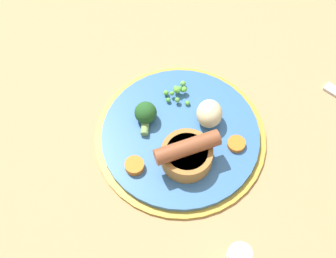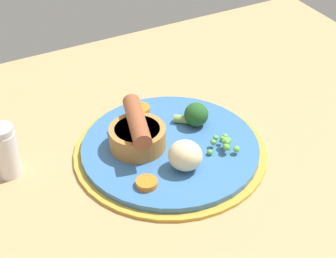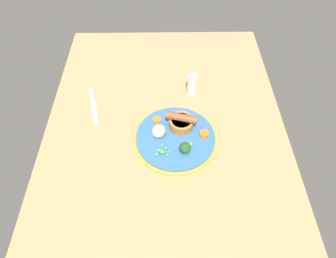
{
  "view_description": "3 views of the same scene",
  "coord_description": "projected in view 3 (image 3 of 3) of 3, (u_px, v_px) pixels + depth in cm",
  "views": [
    {
      "loc": [
        28.75,
        -30.29,
        83.17
      ],
      "look_at": [
        -6.33,
        -4.75,
        6.13
      ],
      "focal_mm": 60.0,
      "sensor_mm": 36.0,
      "label": 1
    },
    {
      "loc": [
        24.33,
        52.27,
        54.15
      ],
      "look_at": [
        -5.25,
        -4.27,
        6.54
      ],
      "focal_mm": 60.0,
      "sensor_mm": 36.0,
      "label": 2
    },
    {
      "loc": [
        -63.21,
        -0.39,
        80.76
      ],
      "look_at": [
        -4.29,
        -1.2,
        7.3
      ],
      "focal_mm": 32.0,
      "sensor_mm": 36.0,
      "label": 3
    }
  ],
  "objects": [
    {
      "name": "dining_table",
      "position": [
        164.0,
        130.0,
        1.01
      ],
      "size": [
        110.0,
        80.0,
        3.0
      ],
      "primitive_type": "cube",
      "color": "tan",
      "rests_on": "ground"
    },
    {
      "name": "dinner_plate",
      "position": [
        174.0,
        138.0,
        0.97
      ],
      "size": [
        27.71,
        27.71,
        1.4
      ],
      "color": "#B79333",
      "rests_on": "dining_table"
    },
    {
      "name": "potato_chunk_0",
      "position": [
        158.0,
        131.0,
        0.95
      ],
      "size": [
        6.24,
        6.17,
        4.34
      ],
      "primitive_type": "ellipsoid",
      "rotation": [
        0.0,
        0.0,
        2.46
      ],
      "color": "beige",
      "rests_on": "dinner_plate"
    },
    {
      "name": "sausage_pudding",
      "position": [
        180.0,
        122.0,
        0.97
      ],
      "size": [
        8.02,
        10.45,
        5.68
      ],
      "rotation": [
        0.0,
        0.0,
        1.3
      ],
      "color": "#AD7538",
      "rests_on": "dinner_plate"
    },
    {
      "name": "broccoli_floret_near",
      "position": [
        184.0,
        148.0,
        0.91
      ],
      "size": [
        4.78,
        4.42,
        3.61
      ],
      "rotation": [
        0.0,
        0.0,
        2.45
      ],
      "color": "#235623",
      "rests_on": "dinner_plate"
    },
    {
      "name": "carrot_slice_1",
      "position": [
        203.0,
        134.0,
        0.96
      ],
      "size": [
        4.21,
        4.21,
        1.16
      ],
      "primitive_type": "cylinder",
      "rotation": [
        0.0,
        0.0,
        3.76
      ],
      "color": "orange",
      "rests_on": "dinner_plate"
    },
    {
      "name": "carrot_slice_2",
      "position": [
        156.0,
        120.0,
        1.0
      ],
      "size": [
        4.0,
        4.0,
        0.83
      ],
      "primitive_type": "cylinder",
      "rotation": [
        0.0,
        0.0,
        0.89
      ],
      "color": "orange",
      "rests_on": "dinner_plate"
    },
    {
      "name": "fork",
      "position": [
        93.0,
        105.0,
        1.06
      ],
      "size": [
        17.8,
        6.2,
        0.6
      ],
      "primitive_type": "cube",
      "rotation": [
        0.0,
        0.0,
        0.26
      ],
      "color": "silver",
      "rests_on": "dining_table"
    },
    {
      "name": "pea_pile",
      "position": [
        161.0,
        151.0,
        0.91
      ],
      "size": [
        4.43,
        4.66,
        1.83
      ],
      "color": "#67B944",
      "rests_on": "dinner_plate"
    },
    {
      "name": "salt_shaker",
      "position": [
        191.0,
        84.0,
        1.08
      ],
      "size": [
        3.44,
        3.44,
        7.78
      ],
      "color": "silver",
      "rests_on": "dining_table"
    }
  ]
}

